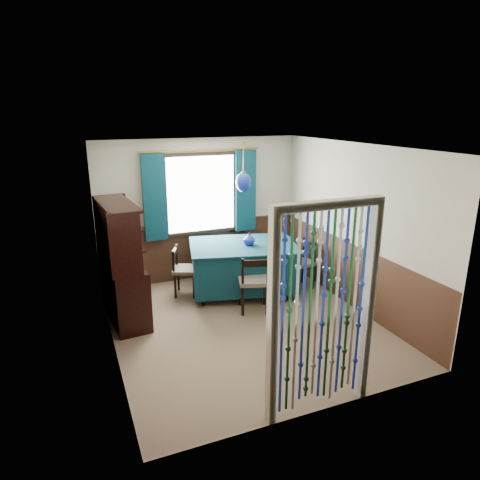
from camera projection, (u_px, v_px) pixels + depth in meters
name	position (u px, v px, depth m)	size (l,w,h in m)	color
floor	(244.00, 324.00, 6.15)	(4.00, 4.00, 0.00)	brown
ceiling	(245.00, 147.00, 5.42)	(4.00, 4.00, 0.00)	silver
wall_back	(201.00, 210.00, 7.56)	(3.60, 3.60, 0.00)	#B8AE97
wall_front	(327.00, 298.00, 4.02)	(3.60, 3.60, 0.00)	#B8AE97
wall_left	(107.00, 257.00, 5.13)	(4.00, 4.00, 0.00)	#B8AE97
wall_right	(354.00, 228.00, 6.44)	(4.00, 4.00, 0.00)	#B8AE97
wainscot_back	(202.00, 251.00, 7.76)	(3.60, 3.60, 0.00)	#3E2517
wainscot_front	(322.00, 367.00, 4.25)	(3.60, 3.60, 0.00)	#3E2517
wainscot_left	(113.00, 314.00, 5.36)	(4.00, 4.00, 0.00)	#3E2517
wainscot_right	(350.00, 274.00, 6.65)	(4.00, 4.00, 0.00)	#3E2517
window	(201.00, 194.00, 7.42)	(1.32, 0.12, 1.42)	black
doorway	(323.00, 315.00, 4.13)	(1.16, 0.12, 2.18)	silver
dining_table	(243.00, 265.00, 7.11)	(1.97, 1.57, 0.84)	#0B303D
chair_near	(254.00, 281.00, 6.42)	(0.55, 0.54, 0.91)	black
chair_far	(235.00, 250.00, 7.84)	(0.55, 0.54, 0.92)	black
chair_left	(184.00, 270.00, 7.02)	(0.51, 0.52, 0.82)	black
chair_right	(302.00, 262.00, 7.33)	(0.42, 0.43, 0.83)	black
sideboard	(122.00, 279.00, 6.18)	(0.57, 1.36, 1.73)	black
pendant_lamp	(243.00, 182.00, 6.71)	(0.25, 0.25, 0.79)	olive
vase_table	(249.00, 239.00, 6.96)	(0.18, 0.18, 0.19)	navy
bowl_shelf	(126.00, 245.00, 5.75)	(0.23, 0.23, 0.06)	beige
vase_sideboard	(121.00, 248.00, 6.39)	(0.20, 0.20, 0.21)	beige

